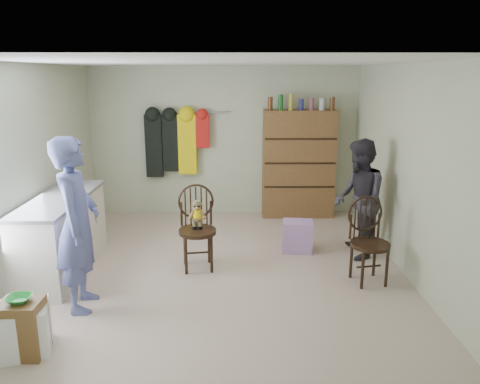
{
  "coord_description": "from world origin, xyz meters",
  "views": [
    {
      "loc": [
        0.21,
        -5.42,
        2.38
      ],
      "look_at": [
        0.25,
        0.2,
        0.95
      ],
      "focal_mm": 35.0,
      "sensor_mm": 36.0,
      "label": 1
    }
  ],
  "objects_px": {
    "chair_front": "(197,222)",
    "dresser": "(299,163)",
    "counter": "(60,234)",
    "chair_far": "(368,237)"
  },
  "relations": [
    {
      "from": "counter",
      "to": "dresser",
      "type": "bearing_deg",
      "value": 35.69
    },
    {
      "from": "chair_far",
      "to": "dresser",
      "type": "distance_m",
      "value": 2.68
    },
    {
      "from": "chair_front",
      "to": "chair_far",
      "type": "xyz_separation_m",
      "value": [
        2.02,
        -0.42,
        -0.05
      ]
    },
    {
      "from": "counter",
      "to": "dresser",
      "type": "relative_size",
      "value": 0.9
    },
    {
      "from": "counter",
      "to": "chair_far",
      "type": "bearing_deg",
      "value": -4.85
    },
    {
      "from": "dresser",
      "to": "counter",
      "type": "bearing_deg",
      "value": -144.31
    },
    {
      "from": "chair_front",
      "to": "dresser",
      "type": "height_order",
      "value": "dresser"
    },
    {
      "from": "chair_far",
      "to": "chair_front",
      "type": "bearing_deg",
      "value": 157.68
    },
    {
      "from": "chair_front",
      "to": "dresser",
      "type": "relative_size",
      "value": 0.51
    },
    {
      "from": "counter",
      "to": "chair_far",
      "type": "height_order",
      "value": "chair_far"
    }
  ]
}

